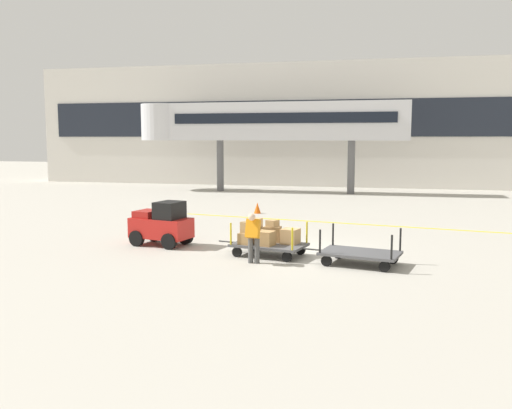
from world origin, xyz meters
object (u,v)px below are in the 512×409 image
baggage_cart_lead (267,238)px  baggage_cart_middle (360,254)px  baggage_tug (162,224)px  safety_cone_near (257,208)px  baggage_handler (253,236)px

baggage_cart_lead → baggage_cart_middle: bearing=-13.0°
baggage_tug → safety_cone_near: (1.43, 8.89, -0.48)m
baggage_tug → safety_cone_near: baggage_tug is taller
baggage_cart_middle → baggage_handler: size_ratio=1.97×
baggage_cart_lead → baggage_handler: bearing=-97.9°
baggage_handler → safety_cone_near: baggage_handler is taller
baggage_handler → safety_cone_near: bearing=102.4°
baggage_tug → baggage_cart_middle: bearing=-12.1°
baggage_cart_middle → safety_cone_near: baggage_cart_middle is taller
baggage_tug → baggage_handler: baggage_tug is taller
baggage_cart_middle → safety_cone_near: bearing=118.2°
baggage_handler → safety_cone_near: (-2.40, 10.96, -0.59)m
baggage_cart_lead → baggage_cart_middle: baggage_cart_lead is taller
baggage_handler → baggage_tug: bearing=151.6°
baggage_cart_middle → baggage_handler: (-3.17, -0.57, 0.52)m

